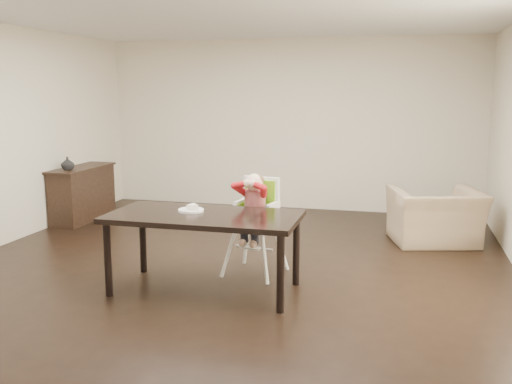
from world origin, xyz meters
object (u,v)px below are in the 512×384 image
Objects in this scene: armchair at (436,207)px; sideboard at (83,193)px; high_chair at (256,203)px; dining_table at (204,222)px.

armchair is 4.98m from sideboard.
armchair is (1.88, 1.69, -0.29)m from high_chair.
high_chair is at bearing -29.69° from sideboard.
sideboard is at bearing -16.35° from armchair.
armchair reaches higher than sideboard.
dining_table is 1.71× the size of armchair.
high_chair is at bearing 61.91° from dining_table.
armchair is at bearing 46.34° from dining_table.
high_chair is at bearing 26.53° from armchair.
sideboard is at bearing 138.89° from dining_table.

